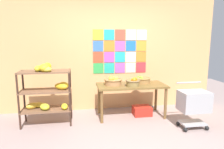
% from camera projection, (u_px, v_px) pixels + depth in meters
% --- Properties ---
extents(ground, '(9.58, 9.58, 0.00)m').
position_uv_depth(ground, '(128.00, 145.00, 3.19)').
color(ground, gray).
extents(back_wall_with_art, '(5.09, 0.07, 2.62)m').
position_uv_depth(back_wall_with_art, '(111.00, 55.00, 4.73)').
color(back_wall_with_art, '#E5A566').
rests_on(back_wall_with_art, ground).
extents(banana_shelf_unit, '(0.96, 0.51, 1.22)m').
position_uv_depth(banana_shelf_unit, '(47.00, 88.00, 3.90)').
color(banana_shelf_unit, '#3A251C').
rests_on(banana_shelf_unit, ground).
extents(display_table, '(1.47, 0.66, 0.71)m').
position_uv_depth(display_table, '(131.00, 89.00, 4.32)').
color(display_table, brown).
rests_on(display_table, ground).
extents(fruit_basket_back_left, '(0.36, 0.36, 0.15)m').
position_uv_depth(fruit_basket_back_left, '(142.00, 80.00, 4.44)').
color(fruit_basket_back_left, '#A2743F').
rests_on(fruit_basket_back_left, display_table).
extents(fruit_basket_right, '(0.38, 0.38, 0.20)m').
position_uv_depth(fruit_basket_right, '(113.00, 81.00, 4.25)').
color(fruit_basket_right, '#AD7B4C').
rests_on(fruit_basket_right, display_table).
extents(fruit_basket_centre, '(0.29, 0.29, 0.18)m').
position_uv_depth(fruit_basket_centre, '(133.00, 82.00, 4.13)').
color(fruit_basket_centre, olive).
rests_on(fruit_basket_centre, display_table).
extents(produce_crate_under_table, '(0.39, 0.30, 0.20)m').
position_uv_depth(produce_crate_under_table, '(142.00, 111.00, 4.46)').
color(produce_crate_under_table, red).
rests_on(produce_crate_under_table, ground).
extents(shopping_cart, '(0.53, 0.42, 0.85)m').
position_uv_depth(shopping_cart, '(194.00, 103.00, 3.75)').
color(shopping_cart, black).
rests_on(shopping_cart, ground).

